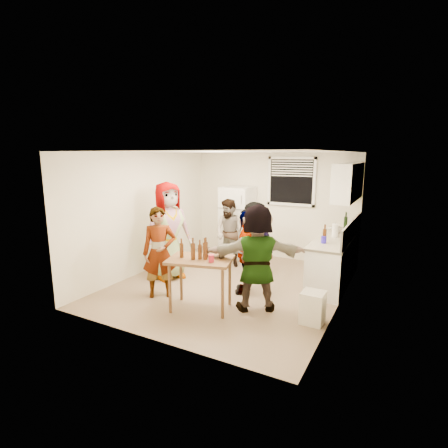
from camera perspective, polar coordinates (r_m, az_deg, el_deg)
The scene contains 23 objects.
room at distance 6.76m, azimuth 0.88°, elevation -10.02°, with size 4.00×4.50×2.50m, color white, non-canonical shape.
window at distance 8.20m, azimuth 10.93°, elevation 6.84°, with size 1.12×0.10×1.06m, color white, non-canonical shape.
refrigerator at distance 8.47m, azimuth 2.24°, elevation 0.34°, with size 0.70×0.70×1.70m, color white.
counter_lower at distance 7.14m, azimuth 17.56°, elevation -5.73°, with size 0.60×2.20×0.86m, color white.
countertop at distance 7.03m, azimuth 17.77°, elevation -2.22°, with size 0.64×2.22×0.04m, color #B9B198.
backsplash at distance 6.94m, azimuth 20.18°, elevation -0.84°, with size 0.03×2.20×0.36m, color beige.
upper_cabinets at distance 7.05m, azimuth 19.64°, elevation 6.52°, with size 0.34×1.60×0.70m, color white.
kettle at distance 7.37m, azimuth 17.91°, elevation -1.46°, with size 0.23×0.20×0.20m, color silver, non-canonical shape.
paper_towel at distance 7.02m, azimuth 17.61°, elevation -2.05°, with size 0.12×0.12×0.26m, color white.
wine_bottle at distance 7.72m, azimuth 19.15°, elevation -0.98°, with size 0.07×0.07×0.29m, color black.
beer_bottle_counter at distance 6.53m, azimuth 16.03°, elevation -2.95°, with size 0.06×0.06×0.25m, color #47230C.
blue_cup at distance 6.50m, azimuth 15.94°, elevation -3.01°, with size 0.10×0.10×0.13m, color #2A1BCE.
picture_frame at distance 7.58m, azimuth 20.34°, elevation -0.63°, with size 0.02×0.20×0.17m, color #D2CA51.
trash_bin at distance 5.45m, azimuth 14.30°, elevation -12.97°, with size 0.33×0.33×0.48m, color silver.
serving_table at distance 5.84m, azimuth -3.80°, elevation -13.59°, with size 1.00×0.67×0.84m, color brown, non-canonical shape.
beer_bottle_table at distance 5.50m, azimuth -5.07°, elevation -5.78°, with size 0.07×0.07×0.26m, color #47230C.
red_cup at distance 5.36m, azimuth -2.09°, elevation -6.22°, with size 0.09×0.09×0.11m, color #BA2135.
guest_grey at distance 7.28m, azimuth -8.83°, elevation -8.57°, with size 0.95×1.94×0.62m, color gray.
guest_stripe at distance 6.41m, azimuth -10.25°, elevation -11.42°, with size 0.58×1.58×0.38m, color #141933.
guest_back_left at distance 7.93m, azimuth 0.93°, elevation -6.77°, with size 0.73×1.50×0.57m, color brown.
guest_back_right at distance 7.27m, azimuth 4.92°, elevation -8.51°, with size 0.99×1.54×0.57m, color #3A3A3F.
guest_black at distance 6.48m, azimuth 3.54°, elevation -10.99°, with size 0.87×1.49×0.36m, color black.
guest_orange at distance 5.85m, azimuth 5.24°, elevation -13.59°, with size 1.60×1.72×0.51m, color #C8854B.
Camera 1 is at (2.89, -5.60, 2.45)m, focal length 28.00 mm.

